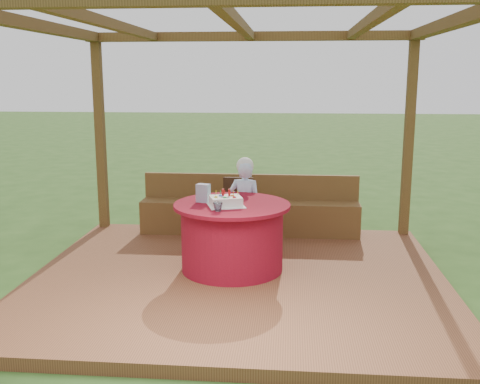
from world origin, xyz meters
name	(u,v)px	position (x,y,z in m)	size (l,w,h in m)	color
ground	(238,285)	(0.00, 0.00, 0.00)	(60.00, 60.00, 0.00)	#294D19
deck	(238,280)	(0.00, 0.00, 0.06)	(4.50, 4.00, 0.12)	brown
pergola	(238,61)	(0.00, 0.00, 2.41)	(4.50, 4.00, 2.72)	brown
bench	(250,214)	(0.00, 1.72, 0.38)	(3.00, 0.42, 0.80)	brown
table	(232,236)	(-0.08, 0.19, 0.51)	(1.29, 1.29, 0.76)	maroon
chair	(237,208)	(-0.13, 1.27, 0.58)	(0.41, 0.41, 0.84)	#331D10
elderly_woman	(245,204)	(0.00, 0.90, 0.72)	(0.45, 0.34, 1.18)	#A7CCF7
birthday_cake	(226,201)	(-0.14, 0.09, 0.93)	(0.47, 0.47, 0.18)	white
gift_bag	(203,193)	(-0.41, 0.24, 0.98)	(0.14, 0.09, 0.20)	#C982B9
drinking_glass	(218,207)	(-0.19, -0.18, 0.93)	(0.10, 0.10, 0.09)	silver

